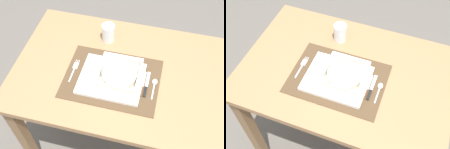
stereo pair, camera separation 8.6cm
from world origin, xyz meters
The scene contains 10 objects.
ground_plane centered at (0.00, 0.00, 0.00)m, with size 6.00×6.00×0.00m, color #59544C.
dining_table centered at (0.00, 0.00, 0.63)m, with size 0.98×0.67×0.74m.
placemat centered at (-0.02, -0.05, 0.74)m, with size 0.43×0.32×0.00m, color #4C3823.
serving_plate centered at (-0.02, -0.06, 0.75)m, with size 0.28×0.23×0.02m, color white.
porridge_bowl centered at (0.01, -0.06, 0.78)m, with size 0.18×0.18×0.06m.
fork centered at (-0.20, -0.04, 0.74)m, with size 0.02×0.14×0.00m.
spoon centered at (0.17, -0.04, 0.75)m, with size 0.02×0.11×0.01m.
butter_knife centered at (0.14, -0.06, 0.74)m, with size 0.01×0.14×0.01m.
bread_knife centered at (0.12, -0.06, 0.74)m, with size 0.01×0.13×0.01m.
drinking_glass centered at (-0.10, 0.18, 0.78)m, with size 0.06×0.06×0.09m.
Camera 1 is at (0.16, -0.78, 1.73)m, focal length 43.93 mm.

